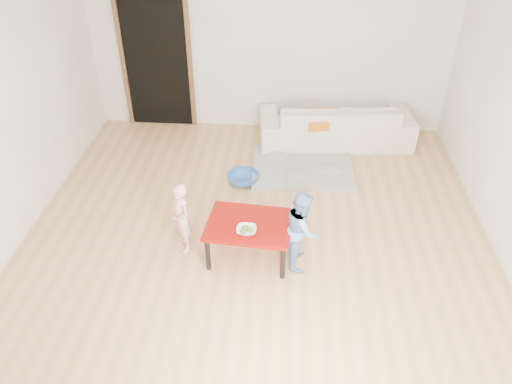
# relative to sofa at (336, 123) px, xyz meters

# --- Properties ---
(floor) EXTENTS (5.00, 5.00, 0.01)m
(floor) POSITION_rel_sofa_xyz_m (-0.95, -2.05, -0.31)
(floor) COLOR tan
(floor) RESTS_ON ground
(back_wall) EXTENTS (5.00, 0.02, 2.60)m
(back_wall) POSITION_rel_sofa_xyz_m (-0.95, 0.45, 0.99)
(back_wall) COLOR white
(back_wall) RESTS_ON floor
(left_wall) EXTENTS (0.02, 5.00, 2.60)m
(left_wall) POSITION_rel_sofa_xyz_m (-3.45, -2.05, 0.99)
(left_wall) COLOR white
(left_wall) RESTS_ON floor
(doorway) EXTENTS (1.02, 0.08, 2.11)m
(doorway) POSITION_rel_sofa_xyz_m (-2.55, 0.43, 0.72)
(doorway) COLOR brown
(doorway) RESTS_ON back_wall
(sofa) EXTENTS (2.16, 1.02, 0.61)m
(sofa) POSITION_rel_sofa_xyz_m (0.00, 0.00, 0.00)
(sofa) COLOR beige
(sofa) RESTS_ON floor
(cushion) EXTENTS (0.57, 0.53, 0.13)m
(cushion) POSITION_rel_sofa_xyz_m (-0.21, -0.23, 0.16)
(cushion) COLOR orange
(cushion) RESTS_ON sofa
(red_table) EXTENTS (0.90, 0.71, 0.42)m
(red_table) POSITION_rel_sofa_xyz_m (-1.00, -2.46, -0.10)
(red_table) COLOR maroon
(red_table) RESTS_ON floor
(bowl) EXTENTS (0.19, 0.19, 0.05)m
(bowl) POSITION_rel_sofa_xyz_m (-1.02, -2.60, 0.14)
(bowl) COLOR white
(bowl) RESTS_ON red_table
(broccoli) EXTENTS (0.12, 0.12, 0.06)m
(broccoli) POSITION_rel_sofa_xyz_m (-1.02, -2.60, 0.14)
(broccoli) COLOR #2D5919
(broccoli) RESTS_ON red_table
(child_pink) EXTENTS (0.32, 0.34, 0.78)m
(child_pink) POSITION_rel_sofa_xyz_m (-1.70, -2.40, 0.08)
(child_pink) COLOR pink
(child_pink) RESTS_ON floor
(child_blue) EXTENTS (0.33, 0.42, 0.84)m
(child_blue) POSITION_rel_sofa_xyz_m (-0.48, -2.52, 0.11)
(child_blue) COLOR #5E90DA
(child_blue) RESTS_ON floor
(basin) EXTENTS (0.40, 0.40, 0.12)m
(basin) POSITION_rel_sofa_xyz_m (-1.19, -1.13, -0.24)
(basin) COLOR #2D60AA
(basin) RESTS_ON floor
(blanket) EXTENTS (1.33, 1.13, 0.06)m
(blanket) POSITION_rel_sofa_xyz_m (-0.45, -0.74, -0.27)
(blanket) COLOR #AAA696
(blanket) RESTS_ON floor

